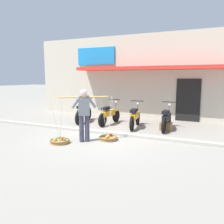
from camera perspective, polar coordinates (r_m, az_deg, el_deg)
name	(u,v)px	position (r m, az deg, el deg)	size (l,w,h in m)	color
ground_plane	(96,138)	(7.90, -3.92, -6.56)	(90.00, 90.00, 0.00)	gray
sidewalk_curb	(105,133)	(8.50, -1.68, -5.12)	(20.00, 0.24, 0.10)	#AEA89C
fruit_vendor	(84,112)	(7.36, -6.96, 0.04)	(1.26, 1.00, 1.70)	#38384C
fruit_basket_left_side	(60,141)	(7.50, -12.84, -6.98)	(0.62, 0.62, 1.45)	#9E7542
fruit_basket_right_side	(108,138)	(7.67, -0.99, -6.41)	(0.62, 0.62, 1.45)	#9E7542
motorcycle_nearest_shop	(83,113)	(10.69, -7.13, -0.13)	(0.54, 1.81, 1.09)	black
motorcycle_second_in_row	(109,114)	(10.10, -0.70, -0.57)	(0.54, 1.82, 1.09)	black
motorcycle_third_in_row	(135,117)	(9.47, 5.72, -1.24)	(0.54, 1.81, 1.09)	black
motorcycle_end_of_row	(167,119)	(9.29, 13.40, -1.62)	(0.54, 1.82, 1.09)	black
storefront_building	(160,77)	(14.11, 11.72, 8.59)	(13.00, 6.00, 4.20)	beige
wooden_crate	(166,126)	(9.24, 13.23, -3.53)	(0.44, 0.36, 0.32)	olive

